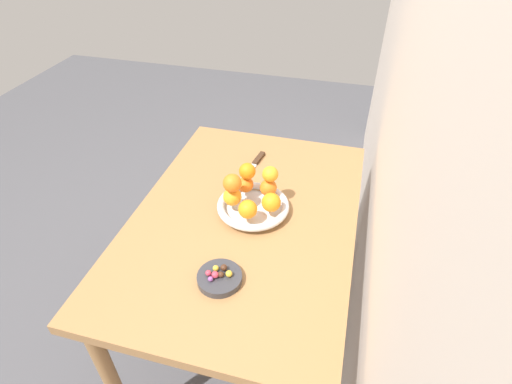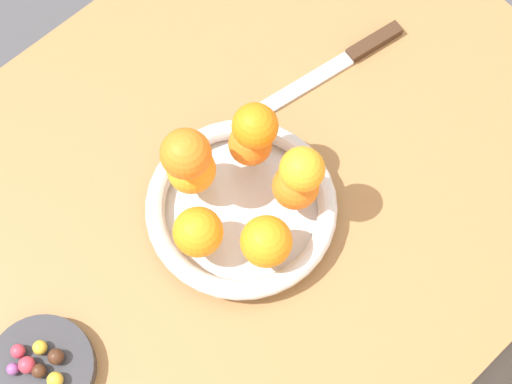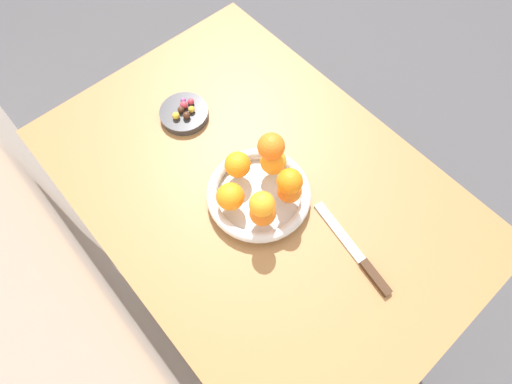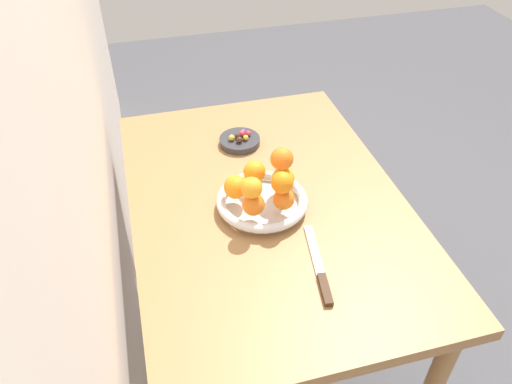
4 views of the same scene
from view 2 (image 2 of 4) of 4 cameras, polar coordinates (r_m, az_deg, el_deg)
name	(u,v)px [view 2 (image 2 of 4)]	position (r m, az deg, el deg)	size (l,w,h in m)	color
ground_plane	(230,332)	(1.76, -1.88, -10.16)	(6.00, 6.00, 0.00)	#4C4C51
dining_table	(217,237)	(1.13, -2.89, -3.30)	(1.10, 0.76, 0.74)	#9E7042
fruit_bowl	(241,208)	(1.03, -1.07, -1.15)	(0.25, 0.25, 0.04)	silver
candy_dish	(42,369)	(1.02, -15.32, -12.31)	(0.13, 0.13, 0.02)	#333338
orange_0	(266,241)	(0.96, 0.75, -3.62)	(0.07, 0.07, 0.07)	orange
orange_1	(296,186)	(0.99, 2.90, 0.42)	(0.06, 0.06, 0.06)	orange
orange_2	(250,144)	(1.01, -0.42, 3.52)	(0.06, 0.06, 0.06)	orange
orange_3	(191,170)	(1.00, -4.72, 1.64)	(0.06, 0.06, 0.06)	orange
orange_4	(198,232)	(0.96, -4.24, -2.92)	(0.06, 0.06, 0.06)	orange
orange_5	(255,126)	(0.96, -0.07, 4.82)	(0.06, 0.06, 0.06)	orange
orange_6	(302,169)	(0.93, 3.38, 1.65)	(0.06, 0.06, 0.06)	orange
orange_7	(187,152)	(0.94, -5.02, 2.88)	(0.06, 0.06, 0.06)	orange
candy_ball_0	(55,380)	(0.99, -14.41, -13.09)	(0.02, 0.02, 0.02)	gold
candy_ball_1	(39,371)	(1.00, -15.51, -12.42)	(0.02, 0.02, 0.02)	#472819
candy_ball_2	(56,357)	(0.99, -14.35, -11.52)	(0.02, 0.02, 0.02)	#472819
candy_ball_3	(13,369)	(1.01, -17.27, -12.19)	(0.02, 0.02, 0.02)	#8C4C99
candy_ball_4	(18,351)	(1.01, -16.93, -11.01)	(0.02, 0.02, 0.02)	#C6384C
candy_ball_5	(40,347)	(1.00, -15.44, -10.85)	(0.02, 0.02, 0.02)	gold
candy_ball_6	(28,366)	(1.00, -16.27, -12.05)	(0.02, 0.02, 0.02)	#C6384C
knife	(340,63)	(1.15, 6.14, 9.33)	(0.26, 0.06, 0.01)	#3F2819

